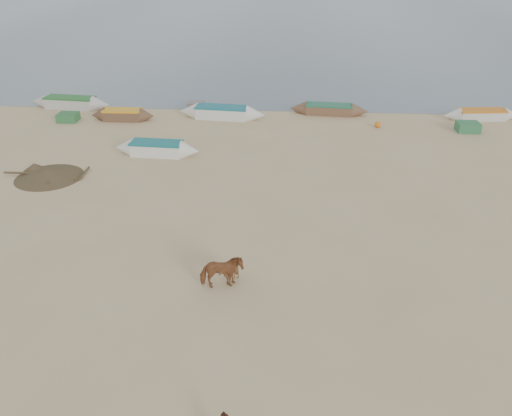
{
  "coord_description": "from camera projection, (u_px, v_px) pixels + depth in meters",
  "views": [
    {
      "loc": [
        1.26,
        -16.04,
        11.77
      ],
      "look_at": [
        0.0,
        4.0,
        1.0
      ],
      "focal_mm": 35.0,
      "sensor_mm": 36.0,
      "label": 1
    }
  ],
  "objects": [
    {
      "name": "ground",
      "position": [
        250.0,
        278.0,
        19.74
      ],
      "size": [
        140.0,
        140.0,
        0.0
      ],
      "primitive_type": "plane",
      "color": "tan",
      "rests_on": "ground"
    },
    {
      "name": "sea",
      "position": [
        283.0,
        13.0,
        91.85
      ],
      "size": [
        160.0,
        160.0,
        0.0
      ],
      "primitive_type": "plane",
      "color": "slate",
      "rests_on": "ground"
    },
    {
      "name": "cow_adult",
      "position": [
        221.0,
        272.0,
        18.88
      ],
      "size": [
        1.77,
        1.11,
        1.38
      ],
      "primitive_type": "imported",
      "rotation": [
        0.0,
        0.0,
        1.81
      ],
      "color": "brown",
      "rests_on": "ground"
    },
    {
      "name": "calf_front",
      "position": [
        229.0,
        273.0,
        19.26
      ],
      "size": [
        0.9,
        0.82,
        0.88
      ],
      "primitive_type": "imported",
      "rotation": [
        0.0,
        0.0,
        -1.41
      ],
      "color": "brown",
      "rests_on": "ground"
    },
    {
      "name": "near_canoe",
      "position": [
        157.0,
        148.0,
        30.88
      ],
      "size": [
        5.41,
        1.54,
        0.86
      ],
      "primitive_type": null,
      "rotation": [
        0.0,
        0.0,
        -0.06
      ],
      "color": "white",
      "rests_on": "ground"
    },
    {
      "name": "debris_pile",
      "position": [
        49.0,
        173.0,
        28.03
      ],
      "size": [
        4.52,
        4.52,
        0.47
      ],
      "primitive_type": "cone",
      "rotation": [
        0.0,
        0.0,
        0.23
      ],
      "color": "brown",
      "rests_on": "ground"
    },
    {
      "name": "waterline_canoes",
      "position": [
        241.0,
        111.0,
        37.77
      ],
      "size": [
        58.22,
        4.32,
        0.92
      ],
      "color": "brown",
      "rests_on": "ground"
    },
    {
      "name": "beach_clutter",
      "position": [
        324.0,
        118.0,
        36.51
      ],
      "size": [
        46.26,
        5.21,
        0.64
      ],
      "color": "#2F6A3A",
      "rests_on": "ground"
    }
  ]
}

